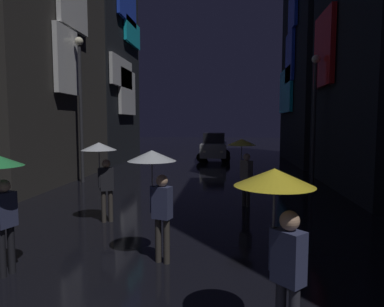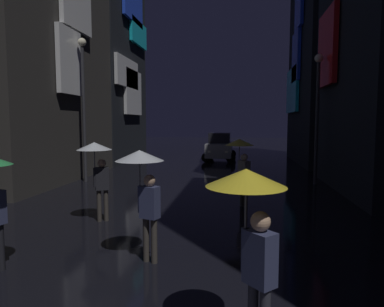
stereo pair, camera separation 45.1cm
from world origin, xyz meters
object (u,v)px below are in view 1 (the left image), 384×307
pedestrian_midstreet_left_clear (101,160)px  streetlamp_right_far (315,104)px  streetlamp_left_far (80,94)px  pedestrian_midstreet_centre_yellow (279,209)px  pedestrian_foreground_left_clear (155,175)px  pedestrian_foreground_right_yellow (243,153)px  car_distant (214,147)px

pedestrian_midstreet_left_clear → streetlamp_right_far: bearing=43.5°
streetlamp_left_far → pedestrian_midstreet_centre_yellow: bearing=-56.8°
pedestrian_midstreet_left_clear → pedestrian_midstreet_centre_yellow: size_ratio=1.00×
pedestrian_foreground_left_clear → pedestrian_foreground_right_yellow: (1.82, 4.60, 0.00)m
pedestrian_foreground_right_yellow → streetlamp_left_far: bearing=152.2°
streetlamp_right_far → pedestrian_foreground_right_yellow: bearing=-126.3°
pedestrian_foreground_left_clear → streetlamp_left_far: streetlamp_left_far is taller
streetlamp_right_far → streetlamp_left_far: streetlamp_left_far is taller
car_distant → pedestrian_midstreet_centre_yellow: bearing=-85.8°
streetlamp_left_far → pedestrian_foreground_right_yellow: bearing=-27.8°
pedestrian_midstreet_centre_yellow → pedestrian_foreground_right_yellow: (-0.07, 6.94, 0.00)m
pedestrian_foreground_left_clear → streetlamp_right_far: bearing=60.8°
pedestrian_foreground_left_clear → streetlamp_right_far: streetlamp_right_far is taller
pedestrian_midstreet_left_clear → streetlamp_left_far: (-3.09, 5.85, 2.18)m
car_distant → streetlamp_right_far: size_ratio=0.76×
pedestrian_foreground_left_clear → streetlamp_left_far: 9.86m
pedestrian_midstreet_centre_yellow → pedestrian_midstreet_left_clear: bearing=129.0°
pedestrian_midstreet_left_clear → pedestrian_foreground_left_clear: bearing=-50.9°
car_distant → streetlamp_left_far: 11.34m
pedestrian_foreground_right_yellow → streetlamp_left_far: (-6.83, 3.60, 2.18)m
car_distant → pedestrian_foreground_right_yellow: bearing=-83.9°
pedestrian_midstreet_centre_yellow → streetlamp_left_far: (-6.90, 10.55, 2.18)m
car_distant → streetlamp_right_far: (4.58, -8.80, 2.49)m
pedestrian_midstreet_centre_yellow → car_distant: bearing=94.2°
pedestrian_midstreet_centre_yellow → car_distant: pedestrian_midstreet_centre_yellow is taller
pedestrian_midstreet_left_clear → streetlamp_left_far: streetlamp_left_far is taller
pedestrian_midstreet_centre_yellow → streetlamp_right_far: bearing=74.6°
pedestrian_midstreet_centre_yellow → pedestrian_foreground_right_yellow: 6.94m
pedestrian_foreground_left_clear → streetlamp_right_far: size_ratio=0.39×
pedestrian_midstreet_centre_yellow → streetlamp_right_far: size_ratio=0.39×
pedestrian_foreground_left_clear → pedestrian_midstreet_left_clear: bearing=129.1°
streetlamp_right_far → pedestrian_foreground_left_clear: bearing=-119.2°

